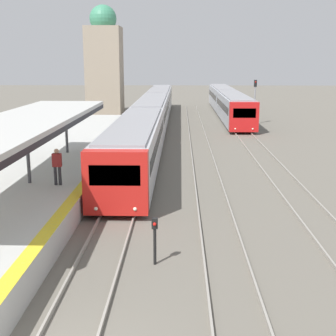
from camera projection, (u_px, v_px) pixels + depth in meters
The scene contains 7 objects.
platform_canopy at pixel (27, 121), 20.87m from camera, with size 4.00×18.32×2.98m.
person_on_platform at pixel (57, 165), 20.93m from camera, with size 0.40×0.22×1.66m.
train_near at pixel (152, 113), 43.92m from camera, with size 2.72×51.10×3.07m.
train_far at pixel (227, 101), 56.88m from camera, with size 2.62×31.34×3.05m.
signal_post_near at pixel (155, 235), 15.14m from camera, with size 0.20×0.21×1.60m.
signal_mast_far at pixel (255, 96), 48.41m from camera, with size 0.28×0.29×4.60m.
distant_domed_building at pixel (104, 63), 57.97m from camera, with size 4.28×4.28×13.15m.
Camera 1 is at (2.66, -8.26, 6.53)m, focal length 50.00 mm.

